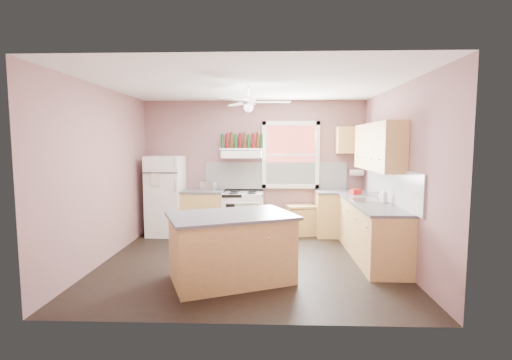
{
  "coord_description": "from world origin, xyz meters",
  "views": [
    {
      "loc": [
        0.3,
        -5.6,
        1.84
      ],
      "look_at": [
        0.1,
        0.3,
        1.25
      ],
      "focal_mm": 26.0,
      "sensor_mm": 36.0,
      "label": 1
    }
  ],
  "objects_px": {
    "refrigerator": "(166,196)",
    "toaster": "(209,186)",
    "stove": "(243,214)",
    "island": "(231,249)",
    "cart": "(301,222)"
  },
  "relations": [
    {
      "from": "stove",
      "to": "cart",
      "type": "distance_m",
      "value": 1.16
    },
    {
      "from": "refrigerator",
      "to": "toaster",
      "type": "height_order",
      "value": "refrigerator"
    },
    {
      "from": "refrigerator",
      "to": "toaster",
      "type": "bearing_deg",
      "value": -0.22
    },
    {
      "from": "toaster",
      "to": "stove",
      "type": "distance_m",
      "value": 0.88
    },
    {
      "from": "toaster",
      "to": "stove",
      "type": "relative_size",
      "value": 0.33
    },
    {
      "from": "cart",
      "to": "stove",
      "type": "bearing_deg",
      "value": 168.72
    },
    {
      "from": "refrigerator",
      "to": "stove",
      "type": "height_order",
      "value": "refrigerator"
    },
    {
      "from": "refrigerator",
      "to": "cart",
      "type": "height_order",
      "value": "refrigerator"
    },
    {
      "from": "toaster",
      "to": "cart",
      "type": "relative_size",
      "value": 0.52
    },
    {
      "from": "stove",
      "to": "refrigerator",
      "type": "bearing_deg",
      "value": -176.46
    },
    {
      "from": "stove",
      "to": "island",
      "type": "distance_m",
      "value": 2.47
    },
    {
      "from": "toaster",
      "to": "island",
      "type": "bearing_deg",
      "value": -51.42
    },
    {
      "from": "refrigerator",
      "to": "cart",
      "type": "bearing_deg",
      "value": 3.72
    },
    {
      "from": "refrigerator",
      "to": "toaster",
      "type": "xyz_separation_m",
      "value": [
        0.87,
        -0.03,
        0.2
      ]
    },
    {
      "from": "cart",
      "to": "toaster",
      "type": "bearing_deg",
      "value": 170.19
    }
  ]
}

